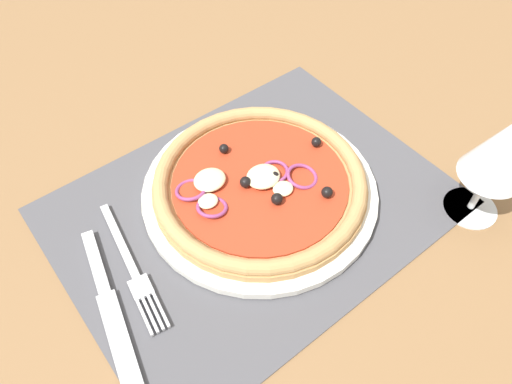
{
  "coord_description": "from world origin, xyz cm",
  "views": [
    {
      "loc": [
        21.52,
        28.12,
        46.93
      ],
      "look_at": [
        -0.54,
        0.0,
        2.41
      ],
      "focal_mm": 33.79,
      "sensor_mm": 36.0,
      "label": 1
    }
  ],
  "objects_px": {
    "plate": "(260,190)",
    "knife": "(110,308)",
    "pizza": "(259,182)",
    "wine_glass": "(503,151)",
    "fork": "(133,270)"
  },
  "relations": [
    {
      "from": "pizza",
      "to": "knife",
      "type": "height_order",
      "value": "pizza"
    },
    {
      "from": "plate",
      "to": "pizza",
      "type": "relative_size",
      "value": 1.11
    },
    {
      "from": "plate",
      "to": "wine_glass",
      "type": "height_order",
      "value": "wine_glass"
    },
    {
      "from": "plate",
      "to": "wine_glass",
      "type": "bearing_deg",
      "value": 137.21
    },
    {
      "from": "plate",
      "to": "fork",
      "type": "height_order",
      "value": "plate"
    },
    {
      "from": "plate",
      "to": "fork",
      "type": "relative_size",
      "value": 1.6
    },
    {
      "from": "plate",
      "to": "pizza",
      "type": "distance_m",
      "value": 0.02
    },
    {
      "from": "fork",
      "to": "wine_glass",
      "type": "bearing_deg",
      "value": 73.36
    },
    {
      "from": "plate",
      "to": "knife",
      "type": "relative_size",
      "value": 1.45
    },
    {
      "from": "wine_glass",
      "to": "fork",
      "type": "bearing_deg",
      "value": -25.38
    },
    {
      "from": "pizza",
      "to": "fork",
      "type": "height_order",
      "value": "pizza"
    },
    {
      "from": "pizza",
      "to": "knife",
      "type": "relative_size",
      "value": 1.31
    },
    {
      "from": "wine_glass",
      "to": "knife",
      "type": "bearing_deg",
      "value": -20.13
    },
    {
      "from": "plate",
      "to": "fork",
      "type": "bearing_deg",
      "value": 0.3
    },
    {
      "from": "wine_glass",
      "to": "plate",
      "type": "bearing_deg",
      "value": -42.79
    }
  ]
}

